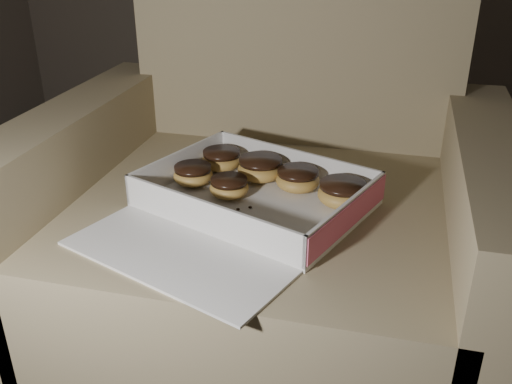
{
  "coord_description": "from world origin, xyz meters",
  "views": [
    {
      "loc": [
        -0.22,
        -0.28,
        0.95
      ],
      "look_at": [
        -0.46,
        0.66,
        0.47
      ],
      "focal_mm": 40.0,
      "sensor_mm": 36.0,
      "label": 1
    }
  ],
  "objects": [
    {
      "name": "armchair",
      "position": [
        -0.45,
        0.77,
        0.31
      ],
      "size": [
        0.95,
        0.8,
        0.99
      ],
      "color": "#91835C",
      "rests_on": "floor"
    },
    {
      "name": "bakery_box",
      "position": [
        -0.47,
        0.62,
        0.46
      ],
      "size": [
        0.52,
        0.56,
        0.07
      ],
      "rotation": [
        0.0,
        0.0,
        -0.36
      ],
      "color": "silver",
      "rests_on": "armchair"
    },
    {
      "name": "donut_a",
      "position": [
        -0.3,
        0.69,
        0.48
      ],
      "size": [
        0.09,
        0.09,
        0.05
      ],
      "color": "#C29243",
      "rests_on": "bakery_box"
    },
    {
      "name": "donut_b",
      "position": [
        -0.39,
        0.73,
        0.47
      ],
      "size": [
        0.09,
        0.09,
        0.04
      ],
      "color": "#C29243",
      "rests_on": "bakery_box"
    },
    {
      "name": "donut_c",
      "position": [
        -0.51,
        0.67,
        0.47
      ],
      "size": [
        0.08,
        0.08,
        0.04
      ],
      "color": "#C29243",
      "rests_on": "bakery_box"
    },
    {
      "name": "donut_d",
      "position": [
        -0.57,
        0.79,
        0.47
      ],
      "size": [
        0.08,
        0.08,
        0.04
      ],
      "color": "#C29243",
      "rests_on": "bakery_box"
    },
    {
      "name": "donut_e",
      "position": [
        -0.47,
        0.76,
        0.48
      ],
      "size": [
        0.09,
        0.09,
        0.05
      ],
      "color": "#C29243",
      "rests_on": "bakery_box"
    },
    {
      "name": "donut_f",
      "position": [
        -0.6,
        0.71,
        0.47
      ],
      "size": [
        0.08,
        0.08,
        0.04
      ],
      "color": "#C29243",
      "rests_on": "bakery_box"
    },
    {
      "name": "crumb_a",
      "position": [
        -0.46,
        0.63,
        0.45
      ],
      "size": [
        0.01,
        0.01,
        0.0
      ],
      "primitive_type": "ellipsoid",
      "color": "black",
      "rests_on": "bakery_box"
    },
    {
      "name": "crumb_b",
      "position": [
        -0.61,
        0.59,
        0.45
      ],
      "size": [
        0.01,
        0.01,
        0.0
      ],
      "primitive_type": "ellipsoid",
      "color": "black",
      "rests_on": "bakery_box"
    },
    {
      "name": "crumb_c",
      "position": [
        -0.38,
        0.54,
        0.45
      ],
      "size": [
        0.01,
        0.01,
        0.0
      ],
      "primitive_type": "ellipsoid",
      "color": "black",
      "rests_on": "bakery_box"
    },
    {
      "name": "crumb_d",
      "position": [
        -0.48,
        0.62,
        0.45
      ],
      "size": [
        0.01,
        0.01,
        0.0
      ],
      "primitive_type": "ellipsoid",
      "color": "black",
      "rests_on": "bakery_box"
    },
    {
      "name": "crumb_e",
      "position": [
        -0.52,
        0.57,
        0.45
      ],
      "size": [
        0.01,
        0.01,
        0.0
      ],
      "primitive_type": "ellipsoid",
      "color": "black",
      "rests_on": "bakery_box"
    }
  ]
}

